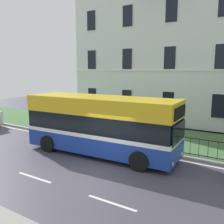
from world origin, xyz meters
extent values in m
cube|color=#423F4C|center=(0.00, 0.00, -0.03)|extent=(60.00, 56.00, 0.06)
cube|color=silver|center=(0.00, 3.65, 0.00)|extent=(54.00, 0.14, 0.01)
cube|color=silver|center=(-2.00, -1.80, 0.00)|extent=(2.00, 0.12, 0.01)
cube|color=silver|center=(2.00, -1.80, 0.00)|extent=(2.00, 0.12, 0.01)
cube|color=#9E9E99|center=(0.00, 4.12, 0.06)|extent=(57.00, 0.24, 0.12)
cube|color=#456E3E|center=(0.00, 7.13, 0.06)|extent=(57.00, 5.78, 0.12)
cube|color=silver|center=(-0.40, 15.62, 5.83)|extent=(18.86, 10.11, 11.42)
cube|color=white|center=(-0.40, 10.53, 4.64)|extent=(18.86, 0.06, 0.20)
cube|color=#2D333D|center=(-0.40, 10.52, 1.22)|extent=(1.10, 0.06, 2.20)
cube|color=white|center=(-7.94, 10.52, 2.05)|extent=(1.03, 0.04, 1.82)
cube|color=black|center=(-7.94, 10.50, 2.05)|extent=(0.93, 0.03, 1.72)
cube|color=white|center=(-4.17, 10.52, 2.05)|extent=(1.03, 0.04, 1.82)
cube|color=black|center=(-4.17, 10.50, 2.05)|extent=(0.93, 0.03, 1.72)
cube|color=white|center=(-0.40, 10.52, 2.05)|extent=(1.03, 0.04, 1.82)
cube|color=black|center=(-0.40, 10.50, 2.05)|extent=(0.93, 0.03, 1.72)
cube|color=white|center=(3.37, 10.52, 2.05)|extent=(1.03, 0.04, 1.82)
cube|color=black|center=(3.37, 10.50, 2.05)|extent=(0.93, 0.03, 1.72)
cube|color=white|center=(-7.94, 10.52, 5.57)|extent=(1.03, 0.04, 1.82)
cube|color=black|center=(-7.94, 10.50, 5.57)|extent=(0.93, 0.03, 1.72)
cube|color=white|center=(-4.17, 10.52, 5.57)|extent=(1.03, 0.04, 1.82)
cube|color=black|center=(-4.17, 10.50, 5.57)|extent=(0.93, 0.03, 1.72)
cube|color=white|center=(-0.40, 10.52, 5.57)|extent=(1.03, 0.04, 1.82)
cube|color=black|center=(-0.40, 10.50, 5.57)|extent=(0.93, 0.03, 1.72)
cube|color=white|center=(3.37, 10.52, 5.57)|extent=(1.03, 0.04, 1.82)
cube|color=black|center=(3.37, 10.50, 5.57)|extent=(0.93, 0.03, 1.72)
cube|color=white|center=(-7.94, 10.52, 9.08)|extent=(1.03, 0.04, 1.82)
cube|color=black|center=(-7.94, 10.50, 9.08)|extent=(0.93, 0.03, 1.72)
cube|color=white|center=(-4.17, 10.52, 9.08)|extent=(1.03, 0.04, 1.82)
cube|color=black|center=(-4.17, 10.50, 9.08)|extent=(0.93, 0.03, 1.72)
cube|color=white|center=(-0.40, 10.52, 9.08)|extent=(1.03, 0.04, 1.82)
cube|color=black|center=(-0.40, 10.50, 9.08)|extent=(0.93, 0.03, 1.72)
cube|color=black|center=(-0.40, 4.40, 1.07)|extent=(17.98, 0.04, 0.04)
cube|color=black|center=(-0.40, 4.40, 0.20)|extent=(17.98, 0.04, 0.04)
cylinder|color=black|center=(-9.39, 4.40, 0.59)|extent=(0.02, 0.02, 0.95)
cylinder|color=black|center=(-8.93, 4.40, 0.59)|extent=(0.02, 0.02, 0.95)
cylinder|color=black|center=(-8.47, 4.40, 0.59)|extent=(0.02, 0.02, 0.95)
cylinder|color=black|center=(-8.01, 4.40, 0.59)|extent=(0.02, 0.02, 0.95)
cylinder|color=black|center=(-7.55, 4.40, 0.59)|extent=(0.02, 0.02, 0.95)
cylinder|color=black|center=(-7.09, 4.40, 0.59)|extent=(0.02, 0.02, 0.95)
cylinder|color=black|center=(-6.62, 4.40, 0.59)|extent=(0.02, 0.02, 0.95)
cylinder|color=black|center=(-6.16, 4.40, 0.59)|extent=(0.02, 0.02, 0.95)
cylinder|color=black|center=(-5.70, 4.40, 0.59)|extent=(0.02, 0.02, 0.95)
cylinder|color=black|center=(-5.24, 4.40, 0.59)|extent=(0.02, 0.02, 0.95)
cylinder|color=black|center=(-4.78, 4.40, 0.59)|extent=(0.02, 0.02, 0.95)
cylinder|color=black|center=(-4.32, 4.40, 0.59)|extent=(0.02, 0.02, 0.95)
cylinder|color=black|center=(-3.86, 4.40, 0.59)|extent=(0.02, 0.02, 0.95)
cylinder|color=black|center=(-3.40, 4.40, 0.59)|extent=(0.02, 0.02, 0.95)
cylinder|color=black|center=(-2.94, 4.40, 0.59)|extent=(0.02, 0.02, 0.95)
cylinder|color=black|center=(-2.48, 4.40, 0.59)|extent=(0.02, 0.02, 0.95)
cylinder|color=black|center=(-2.01, 4.40, 0.59)|extent=(0.02, 0.02, 0.95)
cylinder|color=black|center=(-1.55, 4.40, 0.59)|extent=(0.02, 0.02, 0.95)
cylinder|color=black|center=(-1.09, 4.40, 0.59)|extent=(0.02, 0.02, 0.95)
cylinder|color=black|center=(-0.63, 4.40, 0.59)|extent=(0.02, 0.02, 0.95)
cylinder|color=black|center=(-0.17, 4.40, 0.59)|extent=(0.02, 0.02, 0.95)
cylinder|color=black|center=(0.29, 4.40, 0.59)|extent=(0.02, 0.02, 0.95)
cylinder|color=black|center=(0.75, 4.40, 0.59)|extent=(0.02, 0.02, 0.95)
cylinder|color=black|center=(1.21, 4.40, 0.59)|extent=(0.02, 0.02, 0.95)
cylinder|color=black|center=(1.67, 4.40, 0.59)|extent=(0.02, 0.02, 0.95)
cylinder|color=black|center=(2.13, 4.40, 0.59)|extent=(0.02, 0.02, 0.95)
cylinder|color=black|center=(2.60, 4.40, 0.59)|extent=(0.02, 0.02, 0.95)
cylinder|color=black|center=(3.06, 4.40, 0.59)|extent=(0.02, 0.02, 0.95)
cylinder|color=black|center=(3.52, 4.40, 0.59)|extent=(0.02, 0.02, 0.95)
cylinder|color=black|center=(3.98, 4.40, 0.59)|extent=(0.02, 0.02, 0.95)
cylinder|color=black|center=(4.44, 4.40, 0.59)|extent=(0.02, 0.02, 0.95)
cube|color=navy|center=(-1.30, 2.32, 0.79)|extent=(8.66, 2.82, 1.06)
cube|color=white|center=(-1.30, 2.32, 1.28)|extent=(8.68, 2.84, 0.20)
cube|color=black|center=(-1.30, 2.32, 1.82)|extent=(8.58, 2.77, 1.00)
cube|color=gold|center=(-1.30, 2.32, 2.76)|extent=(8.66, 2.82, 0.88)
cube|color=black|center=(2.99, 2.51, 1.77)|extent=(0.15, 2.04, 0.92)
cube|color=black|center=(2.99, 2.51, 2.72)|extent=(0.14, 1.75, 0.57)
cylinder|color=silver|center=(2.96, 3.29, 0.48)|extent=(0.05, 0.20, 0.20)
cylinder|color=silver|center=(3.03, 1.74, 0.48)|extent=(0.05, 0.20, 0.20)
cylinder|color=black|center=(1.47, 3.61, 0.48)|extent=(0.97, 0.34, 0.96)
cylinder|color=black|center=(1.57, 1.28, 0.48)|extent=(0.97, 0.34, 0.96)
cylinder|color=black|center=(-4.18, 3.35, 0.48)|extent=(0.97, 0.34, 0.96)
cylinder|color=black|center=(-4.07, 1.03, 0.48)|extent=(0.97, 0.34, 0.96)
camera|label=1|loc=(6.36, -8.72, 4.65)|focal=40.13mm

